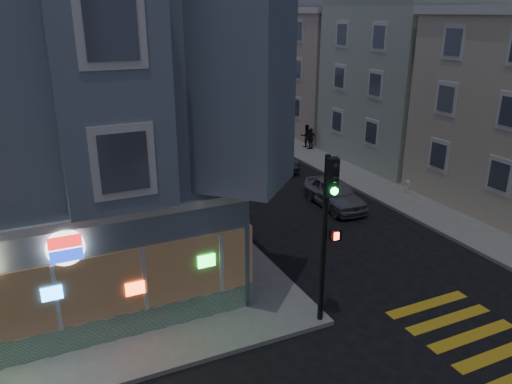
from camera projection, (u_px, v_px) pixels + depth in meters
sidewalk_ne at (397, 129)px, 41.47m from camera, size 24.00×42.00×0.15m
row_house_b at (433, 75)px, 32.30m from camera, size 12.00×8.60×10.50m
row_house_c at (352, 72)px, 40.23m from camera, size 12.00×8.60×9.00m
row_house_d at (297, 54)px, 47.64m from camera, size 12.00×8.60×10.50m
utility_pole at (274, 77)px, 36.35m from camera, size 2.20×0.30×9.00m
street_tree_near at (244, 79)px, 41.84m from camera, size 3.00×3.00×5.30m
street_tree_far at (211, 69)px, 48.66m from camera, size 3.00×3.00×5.30m
pedestrian_a at (306, 136)px, 35.40m from camera, size 0.87×0.73×1.61m
pedestrian_b at (311, 139)px, 34.86m from camera, size 0.94×0.56×1.49m
parked_car_a at (335, 193)px, 24.93m from camera, size 1.91×4.27×1.43m
parked_car_b at (270, 157)px, 31.09m from camera, size 1.90×4.63×1.49m
parked_car_c at (262, 137)px, 36.32m from camera, size 2.15×4.70×1.33m
parked_car_d at (237, 124)px, 40.84m from camera, size 2.30×4.35×1.17m
traffic_signal at (328, 214)px, 14.40m from camera, size 0.68×0.60×5.36m
fire_hydrant at (407, 186)px, 26.43m from camera, size 0.42×0.25×0.74m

